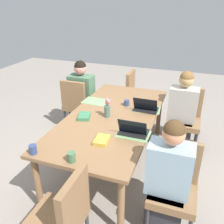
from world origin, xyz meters
name	(u,v)px	position (x,y,z in m)	size (l,w,h in m)	color
ground_plane	(112,162)	(0.00, 0.00, 0.00)	(10.00, 10.00, 0.00)	gray
dining_table	(112,120)	(0.00, 0.00, 0.66)	(2.22, 1.08, 0.73)	olive
chair_near_left_near	(77,102)	(-0.71, -0.88, 0.50)	(0.44, 0.44, 0.90)	olive
person_near_left_near	(82,100)	(-0.78, -0.82, 0.53)	(0.36, 0.40, 1.19)	#2D2D33
chair_far_left_mid	(174,182)	(0.71, 0.89, 0.50)	(0.44, 0.44, 0.90)	olive
person_far_left_mid	(167,184)	(0.79, 0.83, 0.53)	(0.36, 0.40, 1.19)	#2D2D33
chair_far_left_far	(186,115)	(-0.82, 0.89, 0.50)	(0.44, 0.44, 0.90)	olive
person_far_left_far	(182,115)	(-0.74, 0.83, 0.53)	(0.36, 0.40, 1.19)	#2D2D33
chair_head_right_right_near	(63,215)	(1.41, 0.08, 0.50)	(0.44, 0.44, 0.90)	olive
chair_head_left_right_mid	(136,94)	(-1.43, -0.04, 0.50)	(0.44, 0.44, 0.90)	olive
flower_vase	(107,108)	(0.05, -0.04, 0.85)	(0.08, 0.08, 0.25)	#4C6B60
placemat_near_left_near	(96,101)	(-0.35, -0.38, 0.73)	(0.36, 0.26, 0.00)	#7FAD70
placemat_far_left_mid	(133,134)	(0.35, 0.38, 0.73)	(0.36, 0.26, 0.00)	#7FAD70
placemat_far_left_far	(147,109)	(-0.33, 0.38, 0.73)	(0.36, 0.26, 0.00)	#7FAD70
laptop_far_left_mid	(133,131)	(0.35, 0.38, 0.77)	(0.22, 0.32, 0.20)	black
laptop_far_left_far	(146,108)	(-0.29, 0.37, 0.77)	(0.22, 0.32, 0.20)	black
coffee_mug_near_left	(33,149)	(1.04, -0.44, 0.78)	(0.07, 0.07, 0.09)	#33477A
coffee_mug_near_right	(71,157)	(1.02, -0.03, 0.78)	(0.08, 0.08, 0.10)	#47704C
coffee_mug_centre_left	(127,103)	(-0.37, 0.09, 0.77)	(0.08, 0.08, 0.08)	#33477A
book_red_cover	(102,140)	(0.61, 0.11, 0.75)	(0.20, 0.14, 0.04)	gold
book_blue_cover	(84,116)	(0.18, -0.31, 0.75)	(0.20, 0.14, 0.04)	#3D7F56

